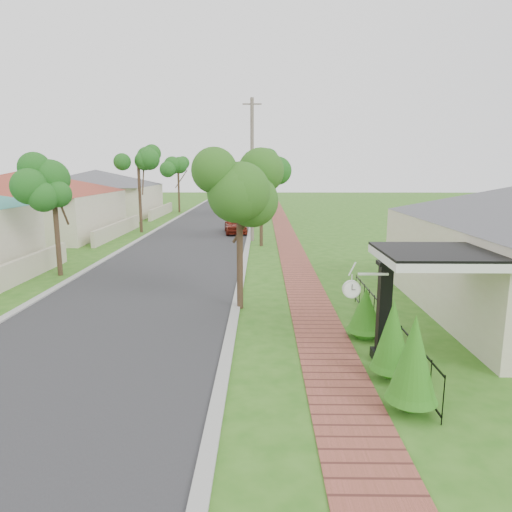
% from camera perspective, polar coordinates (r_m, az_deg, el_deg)
% --- Properties ---
extents(ground, '(160.00, 160.00, 0.00)m').
position_cam_1_polar(ground, '(12.80, -6.32, -10.77)').
color(ground, '#2C6317').
rests_on(ground, ground).
extents(road, '(7.00, 120.00, 0.02)m').
position_cam_1_polar(road, '(32.47, -7.30, 2.46)').
color(road, '#28282B').
rests_on(road, ground).
extents(kerb_right, '(0.30, 120.00, 0.10)m').
position_cam_1_polar(kerb_right, '(32.16, -0.85, 2.47)').
color(kerb_right, '#9E9E99').
rests_on(kerb_right, ground).
extents(kerb_left, '(0.30, 120.00, 0.10)m').
position_cam_1_polar(kerb_left, '(33.18, -13.56, 2.43)').
color(kerb_left, '#9E9E99').
rests_on(kerb_left, ground).
extents(sidewalk, '(1.50, 120.00, 0.03)m').
position_cam_1_polar(sidewalk, '(32.20, 3.79, 2.46)').
color(sidewalk, '#97493C').
rests_on(sidewalk, ground).
extents(porch_post, '(0.48, 0.48, 2.52)m').
position_cam_1_polar(porch_post, '(11.78, 15.65, -7.28)').
color(porch_post, black).
rests_on(porch_post, ground).
extents(picket_fence, '(0.03, 8.02, 1.00)m').
position_cam_1_polar(picket_fence, '(12.96, 15.90, -8.34)').
color(picket_fence, black).
rests_on(picket_fence, ground).
extents(street_trees, '(10.70, 37.65, 5.89)m').
position_cam_1_polar(street_trees, '(38.90, -5.87, 10.58)').
color(street_trees, '#382619').
rests_on(street_trees, ground).
extents(hedge_row, '(0.91, 4.95, 2.09)m').
position_cam_1_polar(hedge_row, '(11.07, 16.18, -9.80)').
color(hedge_row, '#246714').
rests_on(hedge_row, ground).
extents(far_house_red, '(15.56, 15.56, 4.60)m').
position_cam_1_polar(far_house_red, '(35.91, -26.78, 5.95)').
color(far_house_red, beige).
rests_on(far_house_red, ground).
extents(far_house_grey, '(15.56, 15.56, 4.60)m').
position_cam_1_polar(far_house_grey, '(48.75, -19.22, 7.51)').
color(far_house_grey, beige).
rests_on(far_house_grey, ground).
extents(parked_car_red, '(1.99, 4.01, 1.31)m').
position_cam_1_polar(parked_car_red, '(33.69, -2.59, 3.97)').
color(parked_car_red, maroon).
rests_on(parked_car_red, ground).
extents(parked_car_white, '(2.37, 5.17, 1.64)m').
position_cam_1_polar(parked_car_white, '(52.02, -1.45, 6.60)').
color(parked_car_white, silver).
rests_on(parked_car_white, ground).
extents(near_tree, '(1.93, 1.93, 4.96)m').
position_cam_1_polar(near_tree, '(15.06, -2.09, 7.95)').
color(near_tree, '#382619').
rests_on(near_tree, ground).
extents(utility_pole, '(1.20, 0.24, 9.08)m').
position_cam_1_polar(utility_pole, '(29.87, -0.49, 10.68)').
color(utility_pole, '#77665C').
rests_on(utility_pole, ground).
extents(station_clock, '(1.06, 0.13, 0.60)m').
position_cam_1_polar(station_clock, '(10.98, 12.04, -3.92)').
color(station_clock, white).
rests_on(station_clock, ground).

